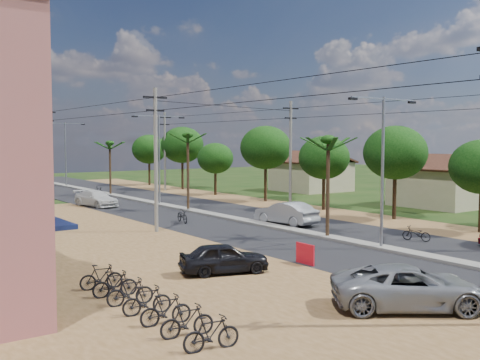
{
  "coord_description": "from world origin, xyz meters",
  "views": [
    {
      "loc": [
        -23.09,
        -19.38,
        5.72
      ],
      "look_at": [
        -0.37,
        12.25,
        3.0
      ],
      "focal_mm": 42.0,
      "sensor_mm": 36.0,
      "label": 1
    }
  ],
  "objects_px": {
    "car_parked_silver": "(410,288)",
    "moto_rider_east": "(416,234)",
    "car_parked_dark": "(224,259)",
    "car_white_far": "(96,199)",
    "roadside_sign": "(305,254)",
    "parked_scooter_row": "(147,300)",
    "car_silver_mid": "(286,214)"
  },
  "relations": [
    {
      "from": "roadside_sign",
      "to": "car_parked_dark",
      "type": "bearing_deg",
      "value": 169.96
    },
    {
      "from": "parked_scooter_row",
      "to": "moto_rider_east",
      "type": "bearing_deg",
      "value": 10.19
    },
    {
      "from": "car_white_far",
      "to": "car_parked_dark",
      "type": "distance_m",
      "value": 27.21
    },
    {
      "from": "car_white_far",
      "to": "roadside_sign",
      "type": "distance_m",
      "value": 27.56
    },
    {
      "from": "car_silver_mid",
      "to": "car_white_far",
      "type": "distance_m",
      "value": 18.83
    },
    {
      "from": "car_parked_dark",
      "to": "parked_scooter_row",
      "type": "distance_m",
      "value": 6.25
    },
    {
      "from": "car_silver_mid",
      "to": "parked_scooter_row",
      "type": "height_order",
      "value": "car_silver_mid"
    },
    {
      "from": "car_parked_silver",
      "to": "car_white_far",
      "type": "bearing_deg",
      "value": 32.31
    },
    {
      "from": "car_silver_mid",
      "to": "roadside_sign",
      "type": "xyz_separation_m",
      "value": [
        -7.23,
        -9.88,
        -0.28
      ]
    },
    {
      "from": "car_silver_mid",
      "to": "roadside_sign",
      "type": "bearing_deg",
      "value": 47.77
    },
    {
      "from": "moto_rider_east",
      "to": "parked_scooter_row",
      "type": "relative_size",
      "value": 0.19
    },
    {
      "from": "car_white_far",
      "to": "car_parked_silver",
      "type": "height_order",
      "value": "car_parked_silver"
    },
    {
      "from": "car_silver_mid",
      "to": "car_parked_silver",
      "type": "relative_size",
      "value": 0.89
    },
    {
      "from": "car_white_far",
      "to": "roadside_sign",
      "type": "height_order",
      "value": "car_white_far"
    },
    {
      "from": "car_white_far",
      "to": "roadside_sign",
      "type": "bearing_deg",
      "value": -104.21
    },
    {
      "from": "car_silver_mid",
      "to": "roadside_sign",
      "type": "height_order",
      "value": "car_silver_mid"
    },
    {
      "from": "car_parked_dark",
      "to": "parked_scooter_row",
      "type": "bearing_deg",
      "value": 139.69
    },
    {
      "from": "car_parked_dark",
      "to": "car_parked_silver",
      "type": "bearing_deg",
      "value": -146.62
    },
    {
      "from": "car_parked_silver",
      "to": "roadside_sign",
      "type": "height_order",
      "value": "car_parked_silver"
    },
    {
      "from": "roadside_sign",
      "to": "car_white_far",
      "type": "bearing_deg",
      "value": 89.17
    },
    {
      "from": "car_parked_silver",
      "to": "roadside_sign",
      "type": "bearing_deg",
      "value": 22.63
    },
    {
      "from": "car_silver_mid",
      "to": "car_white_far",
      "type": "bearing_deg",
      "value": -75.82
    },
    {
      "from": "car_silver_mid",
      "to": "car_parked_silver",
      "type": "distance_m",
      "value": 19.29
    },
    {
      "from": "car_parked_silver",
      "to": "moto_rider_east",
      "type": "height_order",
      "value": "car_parked_silver"
    },
    {
      "from": "car_silver_mid",
      "to": "parked_scooter_row",
      "type": "xyz_separation_m",
      "value": [
        -16.54,
        -12.43,
        -0.28
      ]
    },
    {
      "from": "car_white_far",
      "to": "car_parked_dark",
      "type": "xyz_separation_m",
      "value": [
        -4.74,
        -26.79,
        -0.03
      ]
    },
    {
      "from": "car_silver_mid",
      "to": "car_parked_silver",
      "type": "height_order",
      "value": "car_silver_mid"
    },
    {
      "from": "car_silver_mid",
      "to": "car_white_far",
      "type": "relative_size",
      "value": 1.0
    },
    {
      "from": "car_silver_mid",
      "to": "moto_rider_east",
      "type": "xyz_separation_m",
      "value": [
        1.95,
        -9.11,
        -0.35
      ]
    },
    {
      "from": "car_silver_mid",
      "to": "moto_rider_east",
      "type": "height_order",
      "value": "car_silver_mid"
    },
    {
      "from": "car_parked_dark",
      "to": "parked_scooter_row",
      "type": "height_order",
      "value": "car_parked_dark"
    },
    {
      "from": "parked_scooter_row",
      "to": "car_white_far",
      "type": "bearing_deg",
      "value": 71.57
    }
  ]
}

